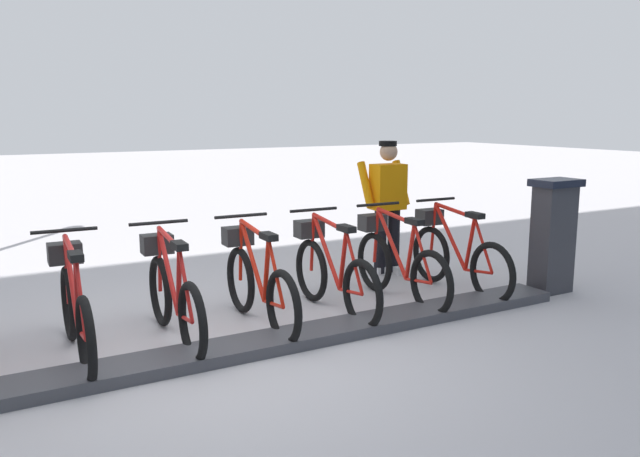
{
  "coord_description": "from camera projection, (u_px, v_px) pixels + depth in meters",
  "views": [
    {
      "loc": [
        -4.77,
        1.76,
        1.99
      ],
      "look_at": [
        0.5,
        -1.23,
        0.9
      ],
      "focal_mm": 35.97,
      "sensor_mm": 36.0,
      "label": 1
    }
  ],
  "objects": [
    {
      "name": "ground_plane",
      "position": [
        220.0,
        358.0,
        5.29
      ],
      "size": [
        60.0,
        60.0,
        0.0
      ],
      "primitive_type": "plane",
      "color": "beige"
    },
    {
      "name": "dock_rail_base",
      "position": [
        220.0,
        352.0,
        5.28
      ],
      "size": [
        0.44,
        7.33,
        0.1
      ],
      "primitive_type": "cube",
      "color": "#47474C",
      "rests_on": "ground"
    },
    {
      "name": "payment_kiosk",
      "position": [
        553.0,
        234.0,
        7.14
      ],
      "size": [
        0.36,
        0.52,
        1.28
      ],
      "color": "#38383D",
      "rests_on": "ground"
    },
    {
      "name": "bike_docked_0",
      "position": [
        456.0,
        254.0,
        7.24
      ],
      "size": [
        1.72,
        0.54,
        1.02
      ],
      "color": "black",
      "rests_on": "ground"
    },
    {
      "name": "bike_docked_1",
      "position": [
        397.0,
        262.0,
        6.84
      ],
      "size": [
        1.72,
        0.54,
        1.02
      ],
      "color": "black",
      "rests_on": "ground"
    },
    {
      "name": "bike_docked_2",
      "position": [
        331.0,
        271.0,
        6.45
      ],
      "size": [
        1.72,
        0.54,
        1.02
      ],
      "color": "black",
      "rests_on": "ground"
    },
    {
      "name": "bike_docked_3",
      "position": [
        257.0,
        281.0,
        6.05
      ],
      "size": [
        1.72,
        0.54,
        1.02
      ],
      "color": "black",
      "rests_on": "ground"
    },
    {
      "name": "bike_docked_4",
      "position": [
        172.0,
        293.0,
        5.65
      ],
      "size": [
        1.72,
        0.54,
        1.02
      ],
      "color": "black",
      "rests_on": "ground"
    },
    {
      "name": "bike_docked_5",
      "position": [
        75.0,
        306.0,
        5.26
      ],
      "size": [
        1.72,
        0.54,
        1.02
      ],
      "color": "black",
      "rests_on": "ground"
    },
    {
      "name": "worker_near_rack",
      "position": [
        387.0,
        202.0,
        7.94
      ],
      "size": [
        0.48,
        0.63,
        1.66
      ],
      "color": "white",
      "rests_on": "ground"
    }
  ]
}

